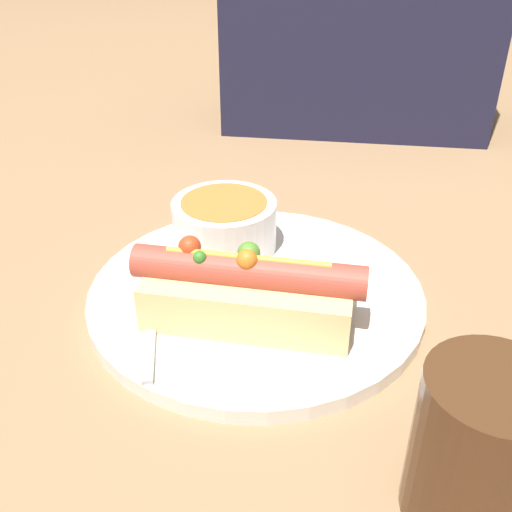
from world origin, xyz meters
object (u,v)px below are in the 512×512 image
at_px(hot_dog, 245,291).
at_px(soup_bowl, 225,222).
at_px(drinking_glass, 480,450).
at_px(spoon, 154,274).

bearing_deg(hot_dog, soup_bowl, 111.23).
bearing_deg(drinking_glass, spoon, 141.72).
height_order(hot_dog, soup_bowl, hot_dog).
height_order(hot_dog, spoon, hot_dog).
xyz_separation_m(hot_dog, soup_bowl, (-0.04, 0.11, -0.00)).
xyz_separation_m(soup_bowl, spoon, (-0.05, -0.06, -0.02)).
height_order(soup_bowl, spoon, soup_bowl).
bearing_deg(drinking_glass, hot_dog, 136.71).
relative_size(soup_bowl, drinking_glass, 0.99).
bearing_deg(spoon, soup_bowl, -55.06).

